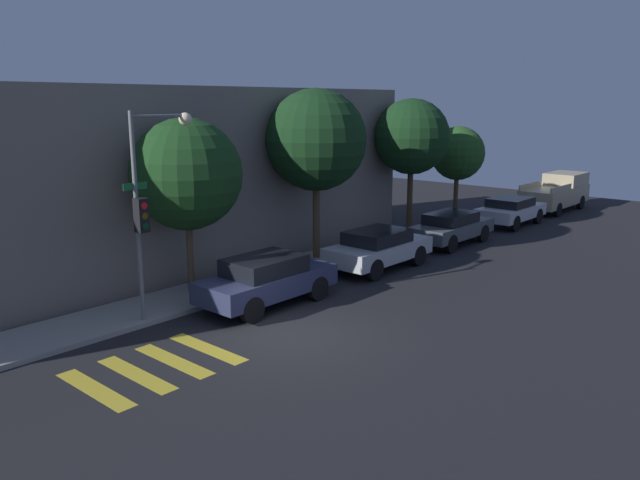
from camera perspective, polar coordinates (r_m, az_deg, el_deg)
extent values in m
plane|color=black|center=(16.46, -3.18, -8.65)|extent=(60.00, 60.00, 0.00)
cube|color=gray|center=(19.54, -12.23, -5.24)|extent=(26.00, 2.20, 0.14)
cube|color=slate|center=(22.60, -19.42, 4.93)|extent=(26.00, 6.00, 6.44)
cube|color=gold|center=(14.36, -19.89, -12.71)|extent=(0.45, 2.60, 0.00)
cube|color=gold|center=(14.80, -16.46, -11.69)|extent=(0.45, 2.60, 0.00)
cube|color=gold|center=(15.29, -13.25, -10.69)|extent=(0.45, 2.60, 0.00)
cube|color=gold|center=(15.83, -10.28, -9.72)|extent=(0.45, 2.60, 0.00)
cylinder|color=slate|center=(17.09, -16.36, 1.65)|extent=(0.12, 0.12, 5.72)
cube|color=black|center=(16.88, -16.01, 2.19)|extent=(0.30, 0.30, 0.90)
cylinder|color=red|center=(16.71, -15.77, 3.04)|extent=(0.18, 0.02, 0.18)
cylinder|color=#593D0A|center=(16.75, -15.72, 2.13)|extent=(0.18, 0.02, 0.18)
cylinder|color=#0C3819|center=(16.80, -15.66, 1.22)|extent=(0.18, 0.02, 0.18)
cube|color=#19662D|center=(16.95, -16.55, 4.73)|extent=(0.70, 0.02, 0.18)
cylinder|color=slate|center=(17.27, -14.52, 10.93)|extent=(1.68, 0.08, 0.08)
sphere|color=#F9E5B2|center=(17.76, -12.22, 10.75)|extent=(0.36, 0.36, 0.36)
cube|color=#2D3351|center=(18.57, -4.83, -3.93)|extent=(4.36, 1.77, 0.62)
cube|color=black|center=(18.35, -5.11, -2.31)|extent=(2.27, 1.56, 0.51)
cylinder|color=black|center=(20.11, -3.60, -3.54)|extent=(0.75, 0.22, 0.75)
cylinder|color=black|center=(19.06, -0.20, -4.43)|extent=(0.75, 0.22, 0.75)
cylinder|color=black|center=(18.39, -9.59, -5.25)|extent=(0.75, 0.22, 0.75)
cylinder|color=black|center=(17.23, -6.23, -6.37)|extent=(0.75, 0.22, 0.75)
cube|color=#B7BABF|center=(22.63, 5.39, -0.96)|extent=(4.33, 1.84, 0.60)
cube|color=black|center=(22.42, 5.26, 0.32)|extent=(2.25, 1.62, 0.47)
cylinder|color=black|center=(24.23, 5.68, -0.78)|extent=(0.75, 0.22, 0.75)
cylinder|color=black|center=(23.33, 8.97, -1.40)|extent=(0.75, 0.22, 0.75)
cylinder|color=black|center=(22.16, 1.59, -1.99)|extent=(0.75, 0.22, 0.75)
cylinder|color=black|center=(21.18, 5.03, -2.73)|extent=(0.75, 0.22, 0.75)
cube|color=#4C5156|center=(26.90, 11.95, 0.97)|extent=(4.37, 1.70, 0.57)
cube|color=black|center=(26.71, 11.88, 1.99)|extent=(2.27, 1.50, 0.44)
cylinder|color=black|center=(28.48, 11.95, 1.02)|extent=(0.75, 0.22, 0.75)
cylinder|color=black|center=(27.78, 14.67, 0.59)|extent=(0.75, 0.22, 0.75)
cylinder|color=black|center=(26.20, 9.00, 0.14)|extent=(0.75, 0.22, 0.75)
cylinder|color=black|center=(25.44, 11.89, -0.35)|extent=(0.75, 0.22, 0.75)
cube|color=silver|center=(31.90, 17.04, 2.49)|extent=(4.21, 1.85, 0.57)
cube|color=black|center=(31.72, 17.02, 3.34)|extent=(2.19, 1.63, 0.41)
cylinder|color=black|center=(33.46, 16.66, 2.47)|extent=(0.75, 0.22, 0.75)
cylinder|color=black|center=(32.80, 19.29, 2.09)|extent=(0.75, 0.22, 0.75)
cylinder|color=black|center=(31.14, 14.61, 1.86)|extent=(0.75, 0.22, 0.75)
cylinder|color=black|center=(30.44, 17.40, 1.45)|extent=(0.75, 0.22, 0.75)
cube|color=tan|center=(36.86, 20.64, 3.82)|extent=(5.46, 1.92, 0.95)
cube|color=tan|center=(38.15, 21.56, 5.25)|extent=(2.46, 1.77, 0.67)
cube|color=tan|center=(35.83, 18.66, 4.73)|extent=(2.73, 0.08, 0.28)
cube|color=tan|center=(35.22, 21.19, 4.42)|extent=(2.73, 0.08, 0.28)
cylinder|color=black|center=(38.80, 20.30, 3.55)|extent=(0.75, 0.22, 0.75)
cylinder|color=black|center=(38.21, 22.72, 3.22)|extent=(0.75, 0.22, 0.75)
cylinder|color=black|center=(35.70, 18.29, 2.97)|extent=(0.75, 0.22, 0.75)
cylinder|color=black|center=(35.06, 20.90, 2.61)|extent=(0.75, 0.22, 0.75)
cylinder|color=brown|center=(19.69, -11.77, -1.45)|extent=(0.21, 0.21, 2.54)
sphere|color=#193D19|center=(19.25, -12.11, 5.90)|extent=(3.38, 3.38, 3.38)
cylinder|color=brown|center=(23.48, -0.35, 1.85)|extent=(0.27, 0.27, 3.16)
sphere|color=#143316|center=(23.11, -0.36, 9.13)|extent=(3.74, 3.74, 3.74)
cylinder|color=#4C3823|center=(28.43, 8.20, 3.62)|extent=(0.25, 0.25, 3.17)
sphere|color=#143316|center=(28.13, 8.38, 9.33)|extent=(3.33, 3.33, 3.33)
cylinder|color=brown|center=(31.99, 12.29, 3.80)|extent=(0.23, 0.23, 2.45)
sphere|color=#234C1E|center=(31.73, 12.48, 7.75)|extent=(2.65, 2.65, 2.65)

